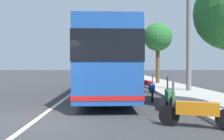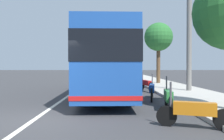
# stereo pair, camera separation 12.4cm
# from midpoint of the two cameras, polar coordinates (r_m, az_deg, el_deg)

# --- Properties ---
(ground_plane) EXTENTS (220.00, 220.00, 0.00)m
(ground_plane) POSITION_cam_midpoint_polar(r_m,az_deg,el_deg) (7.48, -18.77, -11.90)
(ground_plane) COLOR #38383A
(sidewalk_curb) EXTENTS (110.00, 3.60, 0.14)m
(sidewalk_curb) POSITION_cam_midpoint_polar(r_m,az_deg,el_deg) (17.65, 15.04, -4.33)
(sidewalk_curb) COLOR #B2ADA3
(sidewalk_curb) RESTS_ON ground
(lane_divider_line) EXTENTS (110.00, 0.16, 0.01)m
(lane_divider_line) POSITION_cam_midpoint_polar(r_m,az_deg,el_deg) (17.16, -8.26, -4.68)
(lane_divider_line) COLOR silver
(lane_divider_line) RESTS_ON ground
(coach_bus) EXTENTS (12.14, 2.71, 3.46)m
(coach_bus) POSITION_cam_midpoint_polar(r_m,az_deg,el_deg) (13.27, -1.43, 2.17)
(coach_bus) COLOR #1E4C9E
(coach_bus) RESTS_ON ground
(motorcycle_far_end) EXTENTS (0.72, 1.92, 1.23)m
(motorcycle_far_end) POSITION_cam_midpoint_polar(r_m,az_deg,el_deg) (6.39, 20.92, -9.98)
(motorcycle_far_end) COLOR black
(motorcycle_far_end) RESTS_ON ground
(motorcycle_nearest_curb) EXTENTS (2.22, 0.43, 1.26)m
(motorcycle_nearest_curb) POSITION_cam_midpoint_polar(r_m,az_deg,el_deg) (8.72, 14.69, -6.89)
(motorcycle_nearest_curb) COLOR black
(motorcycle_nearest_curb) RESTS_ON ground
(motorcycle_angled) EXTENTS (2.36, 0.58, 1.28)m
(motorcycle_angled) POSITION_cam_midpoint_polar(r_m,az_deg,el_deg) (11.31, 10.58, -5.05)
(motorcycle_angled) COLOR black
(motorcycle_angled) RESTS_ON ground
(motorcycle_by_tree) EXTENTS (2.30, 0.55, 1.28)m
(motorcycle_by_tree) POSITION_cam_midpoint_polar(r_m,az_deg,el_deg) (14.98, 9.06, -3.64)
(motorcycle_by_tree) COLOR black
(motorcycle_by_tree) RESTS_ON ground
(car_far_distant) EXTENTS (4.28, 2.05, 1.37)m
(car_far_distant) POSITION_cam_midpoint_polar(r_m,az_deg,el_deg) (25.15, -1.14, -1.45)
(car_far_distant) COLOR gold
(car_far_distant) RESTS_ON ground
(car_side_street) EXTENTS (4.79, 2.16, 1.46)m
(car_side_street) POSITION_cam_midpoint_polar(r_m,az_deg,el_deg) (47.00, -6.32, -0.35)
(car_side_street) COLOR black
(car_side_street) RESTS_ON ground
(roadside_tree_mid_block) EXTENTS (2.65, 2.65, 5.79)m
(roadside_tree_mid_block) POSITION_cam_midpoint_polar(r_m,az_deg,el_deg) (21.38, 12.05, 8.19)
(roadside_tree_mid_block) COLOR brown
(roadside_tree_mid_block) RESTS_ON ground
(utility_pole) EXTENTS (0.32, 0.32, 6.46)m
(utility_pole) POSITION_cam_midpoint_polar(r_m,az_deg,el_deg) (15.07, 19.49, 6.82)
(utility_pole) COLOR slate
(utility_pole) RESTS_ON ground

